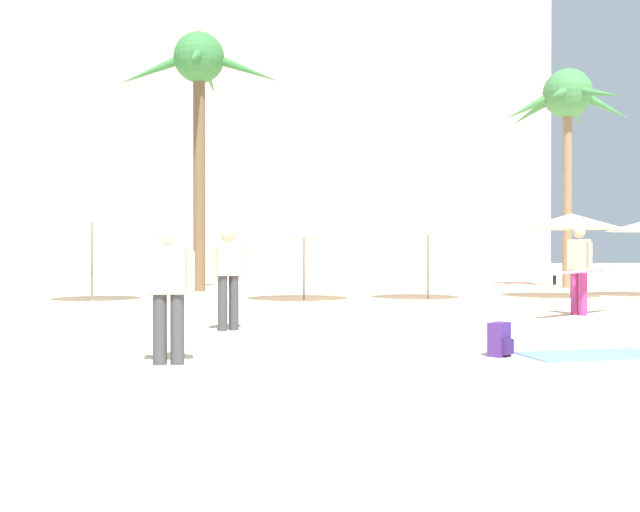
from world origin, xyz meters
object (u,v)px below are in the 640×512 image
Objects in this scene: palm_tree_far_left at (199,79)px; cafe_umbrella_5 at (304,229)px; cafe_umbrella_0 at (571,221)px; person_near_right at (169,288)px; cafe_umbrella_3 at (92,215)px; cafe_umbrella_1 at (428,227)px; beach_towel at (593,355)px; person_far_left at (582,268)px; person_mid_left at (228,274)px; palm_tree_left at (567,105)px; backpack at (500,340)px.

palm_tree_far_left is 2.96× the size of cafe_umbrella_5.
cafe_umbrella_0 is 14.71m from person_near_right.
cafe_umbrella_3 is 0.88× the size of cafe_umbrella_5.
cafe_umbrella_3 is (-2.58, -4.29, -4.50)m from palm_tree_far_left.
palm_tree_far_left reaches higher than cafe_umbrella_1.
cafe_umbrella_5 reaches higher than person_near_right.
cafe_umbrella_0 is 1.58× the size of beach_towel.
cafe_umbrella_5 is 7.28m from person_far_left.
person_far_left is (-2.33, -5.26, -1.14)m from cafe_umbrella_0.
cafe_umbrella_1 is at bearing -25.50° from person_near_right.
beach_towel is at bearing -70.47° from palm_tree_far_left.
person_near_right is at bearing -119.63° from cafe_umbrella_1.
cafe_umbrella_1 is 0.96× the size of person_far_left.
person_mid_left is (-4.51, 3.47, 0.92)m from beach_towel.
palm_tree_left is 4.26× the size of beach_towel.
cafe_umbrella_0 is 12.80m from cafe_umbrella_3.
person_near_right is at bearing -172.86° from person_far_left.
person_far_left is at bearing -113.95° from cafe_umbrella_0.
cafe_umbrella_5 is 1.57× the size of beach_towel.
palm_tree_left is (12.47, 0.46, -0.42)m from palm_tree_far_left.
cafe_umbrella_3 reaches higher than cafe_umbrella_0.
palm_tree_far_left is at bearing 101.23° from person_far_left.
cafe_umbrella_0 is 1.15× the size of cafe_umbrella_3.
beach_towel is at bearing -143.12° from person_far_left.
person_mid_left is at bearing -85.88° from palm_tree_far_left.
palm_tree_far_left reaches higher than cafe_umbrella_3.
cafe_umbrella_3 is 5.43m from cafe_umbrella_5.
cafe_umbrella_5 is at bearing 106.60° from person_far_left.
cafe_umbrella_1 is 10.75m from beach_towel.
person_near_right is at bearing -133.43° from cafe_umbrella_0.
palm_tree_left reaches higher than cafe_umbrella_1.
palm_tree_left is at bearing 65.49° from cafe_umbrella_0.
cafe_umbrella_0 reaches higher than person_near_right.
person_far_left is (7.88, -9.75, -5.76)m from palm_tree_far_left.
person_far_left is 1.54× the size of person_mid_left.
beach_towel is 1.05× the size of person_mid_left.
palm_tree_left is at bearing 2.11° from palm_tree_far_left.
beach_towel is (7.93, -10.79, -2.20)m from cafe_umbrella_3.
person_mid_left is at bearing 167.06° from person_far_left.
palm_tree_far_left is 3.38× the size of cafe_umbrella_3.
beach_towel is 5.29m from person_near_right.
palm_tree_left reaches higher than cafe_umbrella_0.
cafe_umbrella_3 is at bearing -162.48° from palm_tree_left.
cafe_umbrella_3 is at bearing 18.18° from person_near_right.
person_far_left is at bearing 101.43° from backpack.
cafe_umbrella_1 is 1.55× the size of person_near_right.
person_near_right is at bearing -128.33° from palm_tree_left.
person_mid_left is (-11.64, -12.07, -5.37)m from palm_tree_left.
palm_tree_left reaches higher than person_near_right.
cafe_umbrella_0 reaches higher than cafe_umbrella_5.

